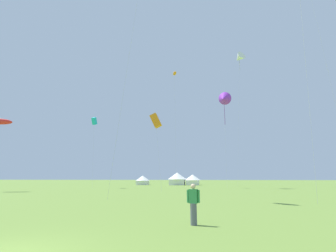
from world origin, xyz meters
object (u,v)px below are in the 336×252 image
kite_orange_parafoil (175,74)px  festival_tent_left (177,178)px  kite_purple_delta (224,99)px  kite_orange_box (156,121)px  kite_cyan_box (94,121)px  kite_white_delta (239,58)px  festival_tent_center (193,179)px  person_spectator (193,205)px  festival_tent_right (143,180)px

kite_orange_parafoil → festival_tent_left: bearing=94.5°
kite_purple_delta → kite_orange_box: kite_purple_delta is taller
kite_cyan_box → festival_tent_left: (15.17, 20.29, -11.69)m
kite_orange_parafoil → kite_cyan_box: (-16.42, -4.65, -11.54)m
kite_purple_delta → kite_orange_parafoil: bearing=170.3°
kite_white_delta → kite_cyan_box: bearing=-159.1°
kite_cyan_box → festival_tent_center: kite_cyan_box is taller
person_spectator → festival_tent_center: bearing=92.5°
festival_tent_right → festival_tent_center: size_ratio=0.89×
kite_purple_delta → kite_orange_box: bearing=-132.4°
kite_orange_parafoil → festival_tent_right: bearing=124.6°
kite_purple_delta → kite_cyan_box: (-26.92, -2.86, -4.58)m
kite_white_delta → festival_tent_center: 33.80m
kite_white_delta → person_spectator: bearing=-102.0°
kite_purple_delta → person_spectator: kite_purple_delta is taller
kite_white_delta → festival_tent_left: (-16.93, 8.00, -29.98)m
person_spectator → festival_tent_left: (-6.62, 56.34, 0.97)m
kite_orange_parafoil → person_spectator: kite_orange_parafoil is taller
kite_orange_box → kite_purple_delta: bearing=47.6°
kite_white_delta → kite_orange_parafoil: size_ratio=1.30×
person_spectator → festival_tent_right: size_ratio=0.45×
festival_tent_right → kite_cyan_box: bearing=-105.5°
person_spectator → festival_tent_right: bearing=106.0°
kite_cyan_box → festival_tent_center: 30.48m
kite_cyan_box → festival_tent_right: 24.30m
festival_tent_right → kite_white_delta: bearing=-16.8°
kite_purple_delta → festival_tent_right: size_ratio=5.15×
kite_orange_box → person_spectator: kite_orange_box is taller
kite_cyan_box → kite_orange_box: bearing=-34.0°
person_spectator → festival_tent_right: 58.61m
person_spectator → kite_cyan_box: bearing=121.2°
kite_orange_box → kite_cyan_box: (-15.04, 10.16, 2.74)m
kite_orange_box → kite_orange_parafoil: size_ratio=0.47×
kite_white_delta → festival_tent_center: (-12.76, 8.00, -30.26)m
kite_purple_delta → kite_cyan_box: kite_purple_delta is taller
kite_orange_box → festival_tent_left: (0.13, 30.45, -8.95)m
kite_orange_box → kite_orange_parafoil: 20.62m
kite_white_delta → kite_cyan_box: (-32.11, -12.29, -18.29)m
kite_orange_parafoil → person_spectator: (5.37, -40.70, -24.20)m
person_spectator → festival_tent_center: (-2.44, 56.34, 0.69)m
kite_purple_delta → kite_white_delta: size_ratio=0.59×
kite_purple_delta → kite_orange_parafoil: kite_orange_parafoil is taller
kite_white_delta → festival_tent_center: bearing=147.9°
kite_white_delta → person_spectator: (-10.32, -48.34, -30.96)m
kite_purple_delta → festival_tent_center: size_ratio=4.61×
kite_purple_delta → person_spectator: (-5.13, -38.90, -17.25)m
kite_orange_parafoil → festival_tent_left: (-1.24, 15.64, -23.23)m
kite_orange_parafoil → festival_tent_center: kite_orange_parafoil is taller
kite_orange_parafoil → festival_tent_right: kite_orange_parafoil is taller
person_spectator → festival_tent_left: size_ratio=0.34×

